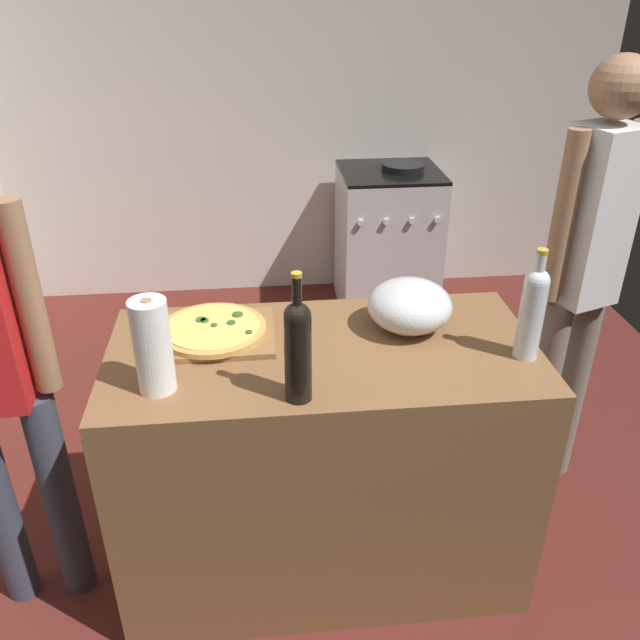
{
  "coord_description": "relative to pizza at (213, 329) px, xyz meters",
  "views": [
    {
      "loc": [
        -0.23,
        -1.13,
        2.01
      ],
      "look_at": [
        -0.03,
        0.75,
        0.97
      ],
      "focal_mm": 36.86,
      "sensor_mm": 36.0,
      "label": 1
    }
  ],
  "objects": [
    {
      "name": "ground_plane",
      "position": [
        0.38,
        0.76,
        -0.96
      ],
      "size": [
        4.19,
        3.65,
        0.02
      ],
      "primitive_type": "cube",
      "color": "#511E19"
    },
    {
      "name": "kitchen_wall_rear",
      "position": [
        0.38,
        2.34,
        0.35
      ],
      "size": [
        4.19,
        0.1,
        2.6
      ],
      "primitive_type": "cube",
      "color": "beige",
      "rests_on": "ground_plane"
    },
    {
      "name": "counter",
      "position": [
        0.35,
        -0.11,
        -0.49
      ],
      "size": [
        1.38,
        0.68,
        0.92
      ],
      "primitive_type": "cube",
      "color": "brown",
      "rests_on": "ground_plane"
    },
    {
      "name": "cutting_board",
      "position": [
        -0.0,
        -0.0,
        -0.02
      ],
      "size": [
        0.4,
        0.32,
        0.02
      ],
      "primitive_type": "cube",
      "color": "olive",
      "rests_on": "counter"
    },
    {
      "name": "pizza",
      "position": [
        0.0,
        0.0,
        0.0
      ],
      "size": [
        0.35,
        0.35,
        0.03
      ],
      "color": "tan",
      "rests_on": "cutting_board"
    },
    {
      "name": "mixing_bowl",
      "position": [
        0.65,
        -0.01,
        0.06
      ],
      "size": [
        0.28,
        0.28,
        0.17
      ],
      "color": "#B2B2B7",
      "rests_on": "counter"
    },
    {
      "name": "paper_towel_roll",
      "position": [
        -0.15,
        -0.28,
        0.11
      ],
      "size": [
        0.11,
        0.11,
        0.29
      ],
      "color": "white",
      "rests_on": "counter"
    },
    {
      "name": "wine_bottle_green",
      "position": [
        0.25,
        -0.37,
        0.14
      ],
      "size": [
        0.08,
        0.08,
        0.39
      ],
      "color": "black",
      "rests_on": "counter"
    },
    {
      "name": "wine_bottle_clear",
      "position": [
        0.98,
        -0.22,
        0.13
      ],
      "size": [
        0.08,
        0.08,
        0.36
      ],
      "color": "silver",
      "rests_on": "counter"
    },
    {
      "name": "stove",
      "position": [
        0.99,
        1.94,
        -0.5
      ],
      "size": [
        0.6,
        0.59,
        0.94
      ],
      "color": "#B7B7BC",
      "rests_on": "ground_plane"
    },
    {
      "name": "person_in_red",
      "position": [
        1.38,
        0.24,
        0.07
      ],
      "size": [
        0.36,
        0.26,
        1.76
      ],
      "color": "slate",
      "rests_on": "ground_plane"
    }
  ]
}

